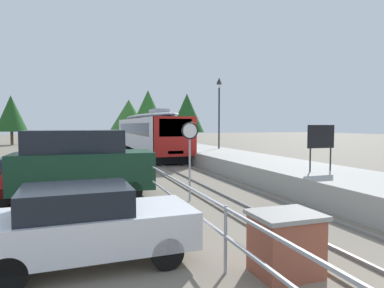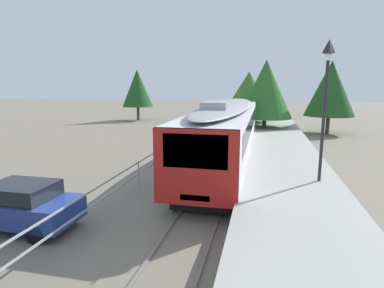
{
  "view_description": "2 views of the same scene",
  "coord_description": "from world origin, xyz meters",
  "px_view_note": "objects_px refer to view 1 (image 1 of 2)",
  "views": [
    {
      "loc": [
        -5.8,
        -2.44,
        2.71
      ],
      "look_at": [
        0.4,
        15.73,
        1.6
      ],
      "focal_mm": 31.3,
      "sensor_mm": 36.0,
      "label": 1
    },
    {
      "loc": [
        2.08,
        8.09,
        4.6
      ],
      "look_at": [
        -1.0,
        21.73,
        2.0
      ],
      "focal_mm": 29.64,
      "sensor_mm": 36.0,
      "label": 2
    }
  ],
  "objects_px": {
    "brick_utility_cabinet": "(285,243)",
    "platform_lamp_mid_platform": "(219,99)",
    "platform_notice_board": "(321,138)",
    "parked_hatchback_blue": "(84,161)",
    "commuter_train": "(148,131)",
    "parked_hatchback_white": "(87,224)",
    "speed_limit_sign": "(190,141)",
    "parked_van_dark_green": "(82,164)"
  },
  "relations": [
    {
      "from": "platform_notice_board",
      "to": "parked_van_dark_green",
      "type": "bearing_deg",
      "value": 166.6
    },
    {
      "from": "platform_lamp_mid_platform",
      "to": "brick_utility_cabinet",
      "type": "relative_size",
      "value": 4.42
    },
    {
      "from": "brick_utility_cabinet",
      "to": "commuter_train",
      "type": "bearing_deg",
      "value": 84.57
    },
    {
      "from": "platform_notice_board",
      "to": "parked_hatchback_blue",
      "type": "height_order",
      "value": "platform_notice_board"
    },
    {
      "from": "platform_lamp_mid_platform",
      "to": "parked_hatchback_blue",
      "type": "xyz_separation_m",
      "value": [
        -9.86,
        -4.59,
        -3.83
      ]
    },
    {
      "from": "parked_hatchback_white",
      "to": "platform_notice_board",
      "type": "bearing_deg",
      "value": 24.24
    },
    {
      "from": "platform_lamp_mid_platform",
      "to": "parked_hatchback_white",
      "type": "bearing_deg",
      "value": -120.96
    },
    {
      "from": "platform_notice_board",
      "to": "brick_utility_cabinet",
      "type": "xyz_separation_m",
      "value": [
        -5.41,
        -5.59,
        -1.61
      ]
    },
    {
      "from": "parked_hatchback_white",
      "to": "speed_limit_sign",
      "type": "bearing_deg",
      "value": 51.02
    },
    {
      "from": "speed_limit_sign",
      "to": "parked_hatchback_white",
      "type": "xyz_separation_m",
      "value": [
        -3.57,
        -4.41,
        -1.33
      ]
    },
    {
      "from": "platform_notice_board",
      "to": "speed_limit_sign",
      "type": "relative_size",
      "value": 0.64
    },
    {
      "from": "parked_hatchback_blue",
      "to": "platform_notice_board",
      "type": "bearing_deg",
      "value": -43.03
    },
    {
      "from": "platform_lamp_mid_platform",
      "to": "brick_utility_cabinet",
      "type": "height_order",
      "value": "platform_lamp_mid_platform"
    },
    {
      "from": "brick_utility_cabinet",
      "to": "speed_limit_sign",
      "type": "bearing_deg",
      "value": 88.09
    },
    {
      "from": "commuter_train",
      "to": "brick_utility_cabinet",
      "type": "height_order",
      "value": "commuter_train"
    },
    {
      "from": "parked_hatchback_white",
      "to": "brick_utility_cabinet",
      "type": "bearing_deg",
      "value": -26.0
    },
    {
      "from": "speed_limit_sign",
      "to": "parked_hatchback_white",
      "type": "height_order",
      "value": "speed_limit_sign"
    },
    {
      "from": "platform_notice_board",
      "to": "platform_lamp_mid_platform",
      "type": "bearing_deg",
      "value": 84.61
    },
    {
      "from": "parked_van_dark_green",
      "to": "platform_notice_board",
      "type": "bearing_deg",
      "value": -13.4
    },
    {
      "from": "platform_notice_board",
      "to": "speed_limit_sign",
      "type": "distance_m",
      "value": 5.23
    },
    {
      "from": "parked_van_dark_green",
      "to": "parked_hatchback_blue",
      "type": "relative_size",
      "value": 1.23
    },
    {
      "from": "brick_utility_cabinet",
      "to": "parked_hatchback_blue",
      "type": "relative_size",
      "value": 0.3
    },
    {
      "from": "speed_limit_sign",
      "to": "commuter_train",
      "type": "bearing_deg",
      "value": 83.4
    },
    {
      "from": "parked_van_dark_green",
      "to": "parked_hatchback_blue",
      "type": "xyz_separation_m",
      "value": [
        0.13,
        5.99,
        -0.5
      ]
    },
    {
      "from": "brick_utility_cabinet",
      "to": "parked_van_dark_green",
      "type": "xyz_separation_m",
      "value": [
        -3.39,
        7.69,
        0.72
      ]
    },
    {
      "from": "commuter_train",
      "to": "platform_notice_board",
      "type": "relative_size",
      "value": 10.11
    },
    {
      "from": "platform_lamp_mid_platform",
      "to": "speed_limit_sign",
      "type": "relative_size",
      "value": 1.91
    },
    {
      "from": "brick_utility_cabinet",
      "to": "platform_lamp_mid_platform",
      "type": "bearing_deg",
      "value": 70.11
    },
    {
      "from": "platform_notice_board",
      "to": "speed_limit_sign",
      "type": "bearing_deg",
      "value": 175.0
    },
    {
      "from": "commuter_train",
      "to": "platform_notice_board",
      "type": "distance_m",
      "value": 18.77
    },
    {
      "from": "speed_limit_sign",
      "to": "platform_notice_board",
      "type": "bearing_deg",
      "value": -5.0
    },
    {
      "from": "platform_notice_board",
      "to": "parked_hatchback_blue",
      "type": "xyz_separation_m",
      "value": [
        -8.67,
        8.09,
        -1.4
      ]
    },
    {
      "from": "platform_lamp_mid_platform",
      "to": "platform_notice_board",
      "type": "height_order",
      "value": "platform_lamp_mid_platform"
    },
    {
      "from": "parked_hatchback_white",
      "to": "parked_van_dark_green",
      "type": "bearing_deg",
      "value": 90.2
    },
    {
      "from": "platform_lamp_mid_platform",
      "to": "parked_van_dark_green",
      "type": "distance_m",
      "value": 14.93
    },
    {
      "from": "speed_limit_sign",
      "to": "brick_utility_cabinet",
      "type": "height_order",
      "value": "speed_limit_sign"
    },
    {
      "from": "platform_notice_board",
      "to": "commuter_train",
      "type": "bearing_deg",
      "value": 99.58
    },
    {
      "from": "parked_hatchback_blue",
      "to": "brick_utility_cabinet",
      "type": "bearing_deg",
      "value": -76.63
    },
    {
      "from": "platform_notice_board",
      "to": "speed_limit_sign",
      "type": "height_order",
      "value": "speed_limit_sign"
    },
    {
      "from": "platform_lamp_mid_platform",
      "to": "commuter_train",
      "type": "bearing_deg",
      "value": 126.53
    },
    {
      "from": "platform_lamp_mid_platform",
      "to": "brick_utility_cabinet",
      "type": "distance_m",
      "value": 19.85
    },
    {
      "from": "commuter_train",
      "to": "speed_limit_sign",
      "type": "xyz_separation_m",
      "value": [
        -2.09,
        -18.05,
        -0.02
      ]
    }
  ]
}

